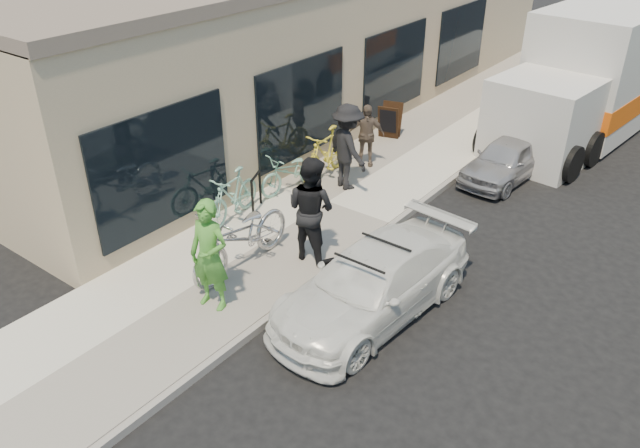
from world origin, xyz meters
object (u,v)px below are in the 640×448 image
Objects in this scene: sedan_silver at (507,159)px; man_standing at (311,209)px; woman_rider at (210,256)px; cruiser_bike_c at (326,154)px; bike_rack at (256,188)px; moving_truck at (590,81)px; cruiser_bike_a at (232,196)px; sandwich_board at (390,121)px; cruiser_bike_b at (291,171)px; sedan_white at (373,283)px; bystander_a at (348,147)px; tandem_bike at (242,237)px; bystander_b at (366,135)px.

man_standing is (-1.38, -5.54, 0.63)m from sedan_silver.
woman_rider is 5.18m from cruiser_bike_c.
man_standing is (2.01, -0.76, 0.51)m from bike_rack.
moving_truck is (0.46, 4.02, 0.95)m from sedan_silver.
woman_rider reaches higher than cruiser_bike_a.
sandwich_board is 5.65m from cruiser_bike_a.
woman_rider is 2.88m from cruiser_bike_a.
man_standing is 2.80m from cruiser_bike_b.
sandwich_board is 7.30m from sedan_white.
sandwich_board is 3.22m from bystander_a.
bystander_a is (-2.80, 3.27, 0.53)m from sedan_white.
sandwich_board is at bearing 91.82° from woman_rider.
sedan_silver is at bearing 67.74° from woman_rider.
tandem_bike is (-2.56, -10.56, -0.68)m from moving_truck.
sedan_white is 1.74× the size of tandem_bike.
sedan_white is at bearing -75.37° from sandwich_board.
bystander_a reaches higher than tandem_bike.
man_standing is 4.24m from bystander_b.
bystander_a is (0.89, 0.85, 0.51)m from cruiser_bike_b.
bike_rack is at bearing -107.84° from moving_truck.
woman_rider is 6.16m from bystander_b.
bike_rack is at bearing 110.70° from woman_rider.
sedan_white reaches higher than sedan_silver.
sedan_white is 0.60× the size of moving_truck.
sedan_silver is (-0.29, 6.09, -0.08)m from sedan_white.
cruiser_bike_c is at bearing 87.05° from cruiser_bike_b.
tandem_bike is 1.19m from woman_rider.
cruiser_bike_b is at bearing 152.29° from sedan_white.
cruiser_bike_b is at bearing -127.56° from sedan_silver.
woman_rider is 1.13× the size of cruiser_bike_b.
cruiser_bike_c is at bearing -56.84° from man_standing.
moving_truck is at bearing 21.68° from bystander_b.
cruiser_bike_c is 1.17m from bystander_b.
sandwich_board is 0.31× the size of sedan_silver.
sedan_white is 1.84m from man_standing.
woman_rider is 1.10× the size of cruiser_bike_a.
cruiser_bike_a reaches higher than bike_rack.
tandem_bike is (1.29, -1.76, 0.15)m from bike_rack.
cruiser_bike_a reaches higher than sandwich_board.
bike_rack is 5.86m from sedan_silver.
cruiser_bike_c reaches higher than sedan_white.
bystander_a is at bearing -90.28° from sandwich_board.
woman_rider is 4.32m from cruiser_bike_b.
woman_rider is at bearing -61.13° from cruiser_bike_a.
sandwich_board is at bearing -129.33° from moving_truck.
woman_rider is at bearing -93.68° from sandwich_board.
bystander_a is (-2.50, -2.82, 0.61)m from sedan_silver.
bystander_a reaches higher than cruiser_bike_b.
woman_rider is at bearing -94.89° from moving_truck.
sandwich_board is 0.45× the size of man_standing.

